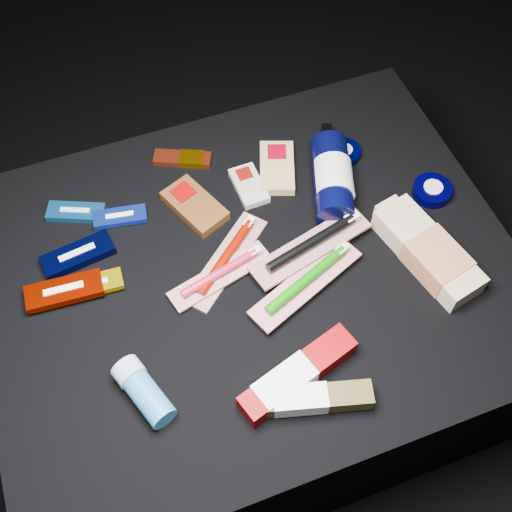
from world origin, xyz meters
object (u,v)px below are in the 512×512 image
object	(u,v)px
bodywash_bottle	(429,253)
toothpaste_carton_red	(293,378)
lotion_bottle	(332,179)
deodorant_stick	(143,391)

from	to	relation	value
bodywash_bottle	toothpaste_carton_red	xyz separation A→B (m)	(-0.32, -0.14, -0.00)
bodywash_bottle	lotion_bottle	bearing A→B (deg)	102.91
toothpaste_carton_red	bodywash_bottle	bearing A→B (deg)	5.82
bodywash_bottle	deodorant_stick	world-z (taller)	same
deodorant_stick	toothpaste_carton_red	xyz separation A→B (m)	(0.24, -0.06, -0.00)
toothpaste_carton_red	lotion_bottle	bearing A→B (deg)	40.42
bodywash_bottle	deodorant_stick	bearing A→B (deg)	174.65
lotion_bottle	bodywash_bottle	size ratio (longest dim) A/B	0.97
bodywash_bottle	deodorant_stick	xyz separation A→B (m)	(-0.56, -0.07, -0.00)
deodorant_stick	toothpaste_carton_red	distance (m)	0.24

